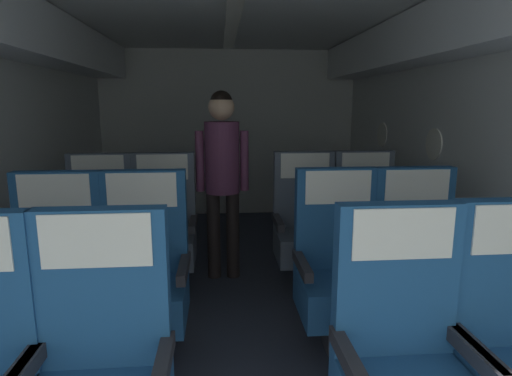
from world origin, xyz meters
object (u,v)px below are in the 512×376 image
at_px(seat_b_right_window, 339,273).
at_px(seat_c_left_window, 100,234).
at_px(seat_a_right_window, 404,368).
at_px(flight_attendant, 222,166).
at_px(seat_c_right_aisle, 366,228).
at_px(seat_b_left_aisle, 144,279).
at_px(seat_b_right_aisle, 418,271).
at_px(seat_c_left_aisle, 164,232).
at_px(seat_c_right_window, 306,229).
at_px(seat_b_left_window, 56,282).

bearing_deg(seat_b_right_window, seat_c_left_window, 150.79).
distance_m(seat_a_right_window, flight_attendant, 2.18).
height_order(seat_a_right_window, seat_c_left_window, same).
bearing_deg(seat_c_right_aisle, seat_b_right_window, -117.83).
bearing_deg(seat_c_left_window, seat_b_left_aisle, -61.46).
distance_m(seat_a_right_window, seat_b_right_aisle, 1.04).
distance_m(seat_b_right_aisle, flight_attendant, 1.67).
bearing_deg(seat_c_left_window, seat_c_left_aisle, 1.05).
height_order(seat_b_right_window, seat_c_right_window, same).
relative_size(seat_c_left_aisle, flight_attendant, 0.69).
height_order(seat_b_right_aisle, seat_c_right_window, same).
relative_size(seat_b_left_aisle, flight_attendant, 0.69).
bearing_deg(seat_b_left_window, seat_b_right_window, -0.24).
bearing_deg(seat_b_right_aisle, flight_attendant, 136.51).
bearing_deg(seat_b_left_aisle, seat_b_right_aisle, -0.59).
bearing_deg(seat_b_right_window, seat_c_left_aisle, 141.16).
distance_m(seat_c_left_window, seat_c_right_window, 1.62).
height_order(seat_a_right_window, seat_b_right_window, same).
bearing_deg(seat_a_right_window, seat_c_left_window, 131.52).
relative_size(seat_b_left_window, seat_c_left_window, 1.00).
distance_m(seat_b_left_window, seat_c_right_aisle, 2.30).
xyz_separation_m(seat_b_left_aisle, seat_c_right_window, (1.13, 0.90, 0.00)).
xyz_separation_m(seat_b_right_aisle, seat_b_right_window, (-0.48, 0.01, 0.00)).
distance_m(seat_b_right_aisle, seat_c_left_aisle, 1.87).
bearing_deg(seat_c_left_window, seat_a_right_window, -48.48).
distance_m(seat_a_right_window, seat_b_right_window, 0.92).
bearing_deg(seat_c_right_aisle, seat_c_left_window, -179.93).
bearing_deg(seat_a_right_window, seat_b_left_aisle, 140.57).
relative_size(seat_b_right_window, seat_c_right_window, 1.00).
height_order(seat_c_left_window, seat_c_left_aisle, same).
bearing_deg(flight_attendant, seat_b_left_window, 46.07).
xyz_separation_m(seat_a_right_window, seat_b_right_aisle, (0.49, 0.92, 0.00)).
xyz_separation_m(seat_a_right_window, flight_attendant, (-0.67, 2.02, 0.50)).
height_order(seat_c_left_aisle, seat_c_right_aisle, same).
bearing_deg(seat_c_right_window, seat_c_left_window, 179.86).
relative_size(seat_a_right_window, seat_c_right_window, 1.00).
bearing_deg(seat_c_left_aisle, seat_b_left_window, -117.65).
bearing_deg(seat_b_left_window, seat_a_right_window, -29.89).
xyz_separation_m(seat_c_right_aisle, seat_c_right_window, (-0.50, -0.01, 0.00)).
distance_m(seat_b_right_aisle, seat_b_right_window, 0.48).
bearing_deg(seat_b_right_window, seat_b_left_aisle, 179.49).
height_order(seat_a_right_window, flight_attendant, flight_attendant).
bearing_deg(seat_b_left_window, seat_c_right_aisle, 23.32).
relative_size(seat_c_left_aisle, seat_c_right_window, 1.00).
height_order(seat_b_left_aisle, flight_attendant, flight_attendant).
bearing_deg(seat_b_right_window, seat_b_right_aisle, -0.78).
relative_size(seat_b_left_window, seat_b_right_aisle, 1.00).
distance_m(seat_c_right_aisle, seat_c_right_window, 0.50).
relative_size(seat_b_left_window, seat_c_left_aisle, 1.00).
distance_m(seat_c_left_aisle, seat_c_right_aisle, 1.63).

